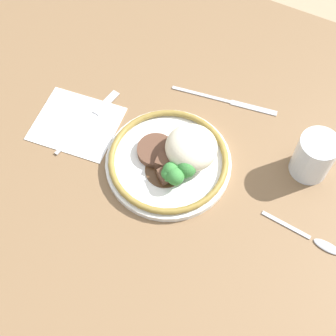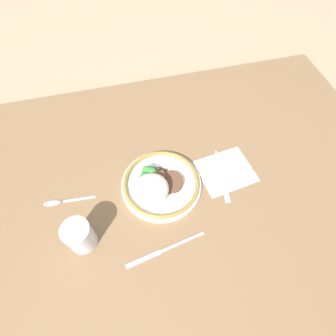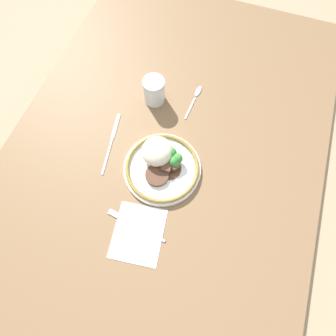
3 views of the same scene
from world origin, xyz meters
name	(u,v)px [view 3 (image 3 of 3)]	position (x,y,z in m)	size (l,w,h in m)	color
ground_plane	(161,162)	(0.00, 0.00, 0.00)	(8.00, 8.00, 0.00)	#998466
dining_table	(161,160)	(0.00, 0.00, 0.02)	(1.57, 1.00, 0.03)	brown
napkin	(138,233)	(-0.24, -0.02, 0.03)	(0.18, 0.16, 0.00)	white
plate	(162,163)	(-0.02, -0.01, 0.05)	(0.24, 0.24, 0.08)	white
juice_glass	(154,92)	(0.21, 0.10, 0.07)	(0.07, 0.07, 0.09)	yellow
fork	(131,223)	(-0.22, 0.01, 0.03)	(0.04, 0.19, 0.00)	#ADADB2
knife	(112,141)	(0.01, 0.17, 0.03)	(0.22, 0.05, 0.00)	#ADADB2
spoon	(196,95)	(0.27, -0.04, 0.03)	(0.15, 0.02, 0.01)	#ADADB2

